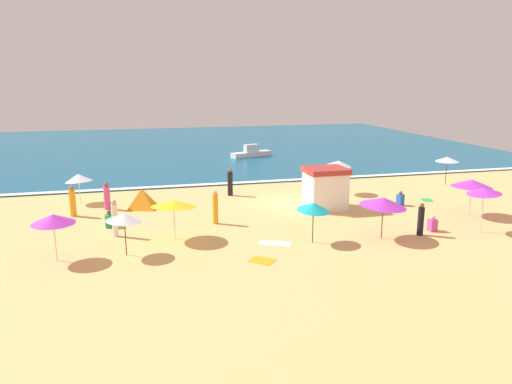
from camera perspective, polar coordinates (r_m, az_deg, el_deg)
ground_plane at (r=31.71m, az=3.43°, el=-1.20°), size 60.00×60.00×0.00m
ocean_water at (r=58.54m, az=-5.01°, el=5.36°), size 60.00×44.00×0.10m
wave_breaker_foam at (r=37.58m, az=0.50°, el=1.23°), size 57.00×0.70×0.01m
lifeguard_cabana at (r=30.23m, az=8.00°, el=0.49°), size 2.44×2.21×2.52m
beach_umbrella_0 at (r=38.95m, az=21.22°, el=3.54°), size 2.32×2.32×2.15m
beach_umbrella_1 at (r=22.86m, az=-22.38°, el=-2.90°), size 2.28×2.29×2.11m
beach_umbrella_2 at (r=30.76m, az=23.66°, el=0.94°), size 2.88×2.87×2.17m
beach_umbrella_3 at (r=33.08m, az=-19.82°, el=1.55°), size 2.39×2.39×1.96m
beach_umbrella_4 at (r=22.60m, az=-14.97°, el=-2.86°), size 1.66×1.64×2.01m
beach_umbrella_5 at (r=24.89m, az=14.50°, el=-1.11°), size 3.23×3.23×2.18m
beach_umbrella_6 at (r=23.69m, az=6.64°, el=-1.69°), size 2.17×2.18×2.08m
beach_umbrella_7 at (r=27.62m, az=24.85°, el=0.12°), size 1.86×1.84×2.43m
beach_umbrella_8 at (r=34.20m, az=9.54°, el=3.27°), size 2.42×2.42×2.34m
beach_umbrella_9 at (r=24.35m, az=-9.49°, el=-1.31°), size 3.04×3.05×2.08m
beach_tent at (r=30.99m, az=-13.02°, el=-0.71°), size 2.30×2.35×1.21m
beachgoer_0 at (r=32.10m, az=16.33°, el=-0.80°), size 0.46×0.46×0.92m
beachgoer_1 at (r=26.26m, az=18.49°, el=-3.08°), size 0.37×0.37×1.68m
beachgoer_2 at (r=27.49m, az=-16.59°, el=-3.10°), size 0.51×0.51×0.94m
beachgoer_3 at (r=30.21m, az=-20.43°, el=-1.04°), size 0.48×0.48×1.81m
beachgoer_4 at (r=31.17m, az=-16.83°, el=-0.52°), size 0.39×0.39×1.66m
beachgoer_5 at (r=27.28m, az=19.71°, el=-3.49°), size 0.42×0.42×0.86m
beachgoer_6 at (r=25.67m, az=-16.00°, el=-2.96°), size 0.40×0.40×1.89m
beachgoer_7 at (r=26.92m, az=-4.71°, el=-1.84°), size 0.32×0.32×1.86m
beachgoer_9 at (r=33.39m, az=-3.01°, el=1.05°), size 0.45×0.45×1.84m
beach_towel_0 at (r=23.91m, az=2.28°, el=-5.94°), size 1.72×1.35×0.01m
beach_towel_1 at (r=21.72m, az=0.72°, el=-7.92°), size 1.35×1.33×0.01m
beach_towel_2 at (r=34.06m, az=9.29°, el=-0.35°), size 1.50×1.06×0.01m
beach_towel_3 at (r=34.09m, az=19.12°, el=-0.89°), size 0.97×1.17×0.01m
small_boat_0 at (r=49.65m, az=-0.54°, el=4.56°), size 4.39×2.39×1.23m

